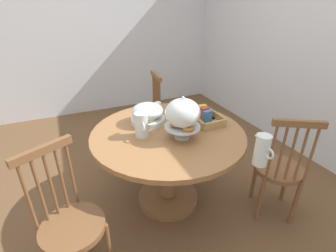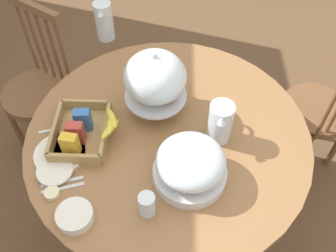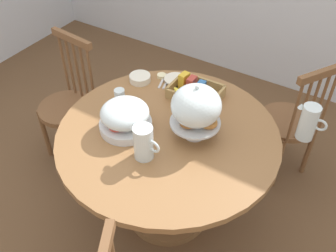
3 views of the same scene
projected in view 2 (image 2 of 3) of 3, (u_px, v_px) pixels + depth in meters
The scene contains 17 objects.
ground_plane at pixel (160, 225), 2.20m from camera, with size 10.00×10.00×0.00m, color brown.
dining_table at pixel (168, 158), 1.84m from camera, with size 1.27×1.27×0.74m.
windsor_chair_near_window at pixel (319, 112), 2.14m from camera, with size 0.45×0.45×0.97m.
windsor_chair_by_cabinet at pixel (39, 91), 2.25m from camera, with size 0.46×0.46×0.97m.
pastry_stand_with_dome at pixel (155, 79), 1.62m from camera, with size 0.28×0.28×0.34m.
fruit_platter_covered at pixel (190, 165), 1.48m from camera, with size 0.30×0.30×0.18m.
orange_juice_pitcher at pixel (220, 124), 1.61m from camera, with size 0.19×0.11×0.20m.
milk_pitcher at pixel (104, 22), 2.04m from camera, with size 0.18×0.10×0.21m.
cereal_basket at pixel (83, 132), 1.64m from camera, with size 0.32×0.30×0.12m.
china_plate_large at pixel (60, 154), 1.61m from camera, with size 0.22×0.22×0.01m, color white.
china_plate_small at pixel (55, 170), 1.55m from camera, with size 0.15×0.15×0.01m, color white.
cereal_bowl at pixel (75, 216), 1.41m from camera, with size 0.14×0.14×0.04m, color white.
drinking_glass at pixel (147, 205), 1.41m from camera, with size 0.06×0.06×0.11m, color silver.
butter_dish at pixel (52, 193), 1.49m from camera, with size 0.06×0.06×0.02m, color beige.
table_knife at pixel (62, 182), 1.53m from camera, with size 0.17×0.01×0.01m, color silver.
dinner_fork at pixel (63, 188), 1.51m from camera, with size 0.17×0.01×0.01m, color silver.
soup_spoon at pixel (58, 129), 1.70m from camera, with size 0.17×0.01×0.01m, color silver.
Camera 2 is at (-0.93, -0.08, 2.07)m, focal length 40.44 mm.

